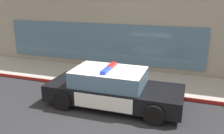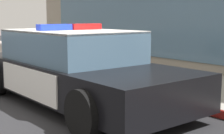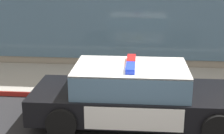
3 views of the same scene
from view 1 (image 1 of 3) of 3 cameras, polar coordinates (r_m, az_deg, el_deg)
ground at (r=8.78m, az=-1.06°, el=-10.33°), size 48.00×48.00×0.00m
sidewalk at (r=11.61m, az=4.48°, el=-3.00°), size 48.00×2.85×0.15m
curb_red_paint at (r=10.31m, az=2.43°, el=-5.58°), size 28.80×0.04×0.14m
storefront_building at (r=16.27m, az=9.93°, el=15.32°), size 18.51×8.09×7.27m
police_cruiser at (r=8.96m, az=0.13°, el=-4.96°), size 4.99×2.15×1.49m
fire_hydrant at (r=10.89m, az=0.25°, el=-1.93°), size 0.34×0.39×0.73m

